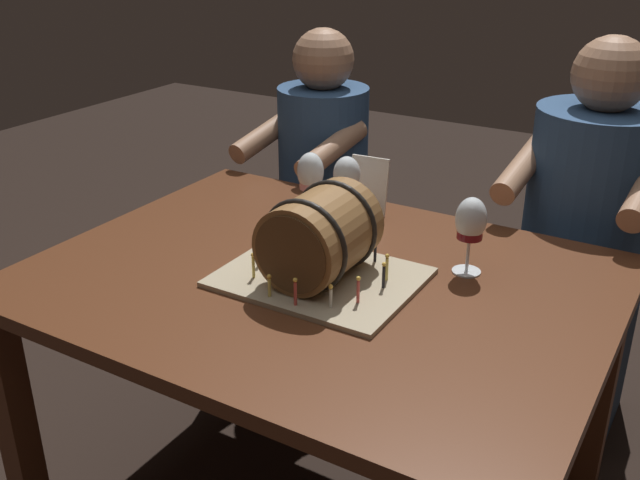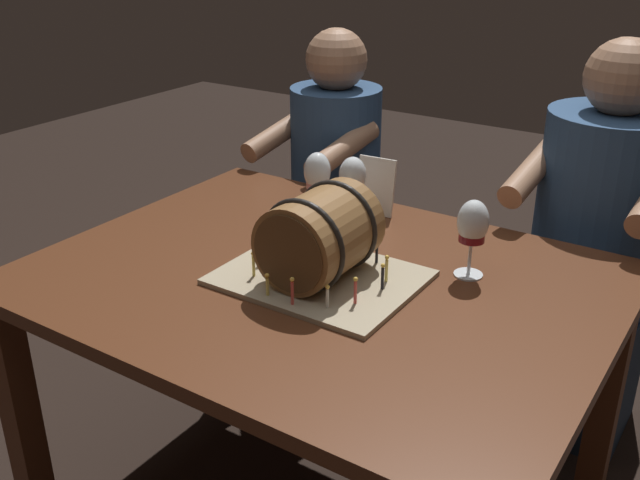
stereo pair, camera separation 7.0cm
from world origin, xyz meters
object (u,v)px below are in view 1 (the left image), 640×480
Objects in this scene: dining_table at (319,312)px; person_seated_left at (322,213)px; barrel_cake at (320,241)px; wine_glass_rose at (310,174)px; menu_card at (369,185)px; wine_glass_empty at (347,176)px; wine_glass_red at (471,223)px; person_seated_right at (581,254)px.

dining_table is 0.89m from person_seated_left.
dining_table is at bearing 127.67° from barrel_cake.
wine_glass_rose reaches higher than menu_card.
wine_glass_empty reaches higher than wine_glass_red.
wine_glass_empty is at bearing -138.72° from person_seated_right.
menu_card is at bearing 102.74° from barrel_cake.
wine_glass_red is at bearing -104.95° from person_seated_right.
wine_glass_empty is 0.12m from wine_glass_rose.
barrel_cake is (0.01, -0.02, 0.20)m from dining_table.
wine_glass_empty is 0.77m from person_seated_right.
barrel_cake reaches higher than menu_card.
dining_table is 7.35× the size of wine_glass_rose.
dining_table is 6.91× the size of wine_glass_empty.
barrel_cake is 2.74× the size of menu_card.
person_seated_left reaches higher than wine_glass_red.
wine_glass_rose is 0.85m from person_seated_right.
wine_glass_red is at bearing -38.22° from person_seated_left.
person_seated_right is (0.43, 0.79, -0.25)m from barrel_cake.
barrel_cake reaches higher than wine_glass_rose.
person_seated_left reaches higher than wine_glass_rose.
dining_table is 1.14× the size of person_seated_left.
person_seated_left is at bearing 126.88° from wine_glass_empty.
dining_table is 0.39m from wine_glass_empty.
menu_card is (-0.37, 0.21, -0.05)m from wine_glass_red.
menu_card is at bearing 101.30° from dining_table.
wine_glass_rose is (-0.21, 0.31, 0.22)m from dining_table.
person_seated_left reaches higher than dining_table.
wine_glass_red is (0.50, -0.12, 0.01)m from wine_glass_rose.
menu_card is 0.13× the size of person_seated_right.
wine_glass_empty is at bearing -5.59° from wine_glass_rose.
dining_table is 1.09× the size of person_seated_right.
person_seated_right is (0.54, 0.47, -0.29)m from wine_glass_empty.
wine_glass_red reaches higher than wine_glass_rose.
wine_glass_red is (0.38, -0.11, -0.01)m from wine_glass_empty.
menu_card is at bearing 149.91° from wine_glass_red.
person_seated_right is at bearing 35.01° from wine_glass_rose.
wine_glass_rose reaches higher than dining_table.
barrel_cake is at bearing -59.71° from person_seated_left.
menu_card is at bearing -145.23° from person_seated_right.
barrel_cake is 0.35m from wine_glass_red.
person_seated_left is at bearing 131.01° from menu_card.
wine_glass_empty is 0.40m from wine_glass_red.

